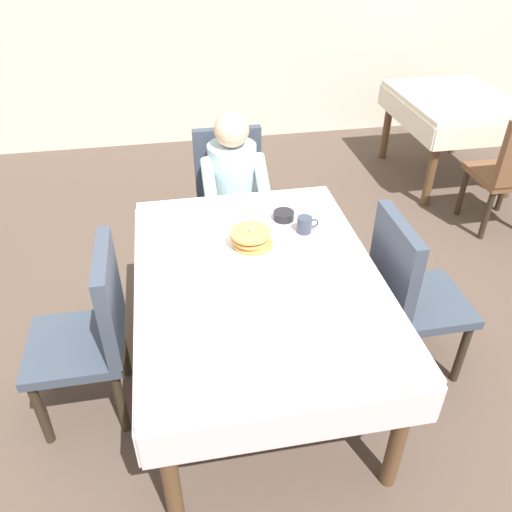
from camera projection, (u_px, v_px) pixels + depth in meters
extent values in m
plane|color=brown|center=(257.00, 381.00, 2.78)|extent=(14.00, 14.00, 0.00)
cube|color=silver|center=(258.00, 276.00, 2.36)|extent=(1.10, 1.50, 0.04)
cube|color=silver|center=(296.00, 429.00, 1.82)|extent=(1.10, 0.01, 0.18)
cube|color=silver|center=(234.00, 213.00, 3.03)|extent=(1.10, 0.01, 0.18)
cube|color=silver|center=(138.00, 308.00, 2.35)|extent=(0.01, 1.50, 0.18)
cube|color=silver|center=(369.00, 281.00, 2.51)|extent=(0.01, 1.50, 0.18)
cylinder|color=brown|center=(169.00, 470.00, 1.98)|extent=(0.07, 0.07, 0.70)
cylinder|color=brown|center=(399.00, 432.00, 2.11)|extent=(0.07, 0.07, 0.70)
cylinder|color=brown|center=(159.00, 266.00, 3.05)|extent=(0.07, 0.07, 0.70)
cylinder|color=brown|center=(312.00, 249.00, 3.18)|extent=(0.07, 0.07, 0.70)
cube|color=#384251|center=(233.00, 213.00, 3.40)|extent=(0.44, 0.44, 0.05)
cube|color=#384251|center=(228.00, 163.00, 3.40)|extent=(0.44, 0.06, 0.48)
cylinder|color=#2D2319|center=(265.00, 253.00, 3.41)|extent=(0.04, 0.04, 0.40)
cylinder|color=#2D2319|center=(211.00, 259.00, 3.36)|extent=(0.04, 0.04, 0.40)
cylinder|color=#2D2319|center=(255.00, 225.00, 3.70)|extent=(0.04, 0.04, 0.40)
cylinder|color=#2D2319|center=(205.00, 229.00, 3.64)|extent=(0.04, 0.04, 0.40)
cylinder|color=silver|center=(233.00, 179.00, 3.23)|extent=(0.30, 0.30, 0.46)
sphere|color=#D8AD8C|center=(232.00, 130.00, 3.02)|extent=(0.21, 0.21, 0.21)
cylinder|color=silver|center=(262.00, 177.00, 3.10)|extent=(0.08, 0.29, 0.23)
cylinder|color=silver|center=(209.00, 182.00, 3.06)|extent=(0.08, 0.29, 0.23)
cylinder|color=#383D51|center=(250.00, 253.00, 3.36)|extent=(0.10, 0.10, 0.45)
cylinder|color=#383D51|center=(226.00, 256.00, 3.34)|extent=(0.10, 0.10, 0.45)
cube|color=#384251|center=(75.00, 346.00, 2.41)|extent=(0.44, 0.44, 0.05)
cube|color=#384251|center=(110.00, 298.00, 2.28)|extent=(0.06, 0.44, 0.48)
cylinder|color=#2D2319|center=(41.00, 414.00, 2.37)|extent=(0.04, 0.04, 0.40)
cylinder|color=#2D2319|center=(52.00, 357.00, 2.66)|extent=(0.04, 0.04, 0.40)
cylinder|color=#2D2319|center=(121.00, 402.00, 2.42)|extent=(0.04, 0.04, 0.40)
cylinder|color=#2D2319|center=(123.00, 347.00, 2.71)|extent=(0.04, 0.04, 0.40)
cube|color=#384251|center=(422.00, 302.00, 2.66)|extent=(0.44, 0.44, 0.05)
cube|color=#384251|center=(394.00, 265.00, 2.48)|extent=(0.06, 0.44, 0.48)
cylinder|color=#2D2319|center=(430.00, 308.00, 2.97)|extent=(0.04, 0.04, 0.40)
cylinder|color=#2D2319|center=(462.00, 353.00, 2.68)|extent=(0.04, 0.04, 0.40)
cylinder|color=#2D2319|center=(371.00, 315.00, 2.91)|extent=(0.04, 0.04, 0.40)
cylinder|color=#2D2319|center=(396.00, 362.00, 2.62)|extent=(0.04, 0.04, 0.40)
cylinder|color=white|center=(252.00, 247.00, 2.51)|extent=(0.28, 0.28, 0.02)
cylinder|color=tan|center=(253.00, 243.00, 2.50)|extent=(0.20, 0.20, 0.02)
cylinder|color=tan|center=(252.00, 240.00, 2.49)|extent=(0.18, 0.18, 0.02)
cylinder|color=tan|center=(251.00, 238.00, 2.48)|extent=(0.19, 0.19, 0.01)
cylinder|color=tan|center=(251.00, 234.00, 2.47)|extent=(0.18, 0.18, 0.02)
cylinder|color=tan|center=(251.00, 233.00, 2.45)|extent=(0.20, 0.20, 0.01)
cube|color=#F4E072|center=(251.00, 230.00, 2.45)|extent=(0.03, 0.03, 0.01)
cylinder|color=#333D4C|center=(304.00, 225.00, 2.61)|extent=(0.08, 0.08, 0.08)
torus|color=#333D4C|center=(314.00, 223.00, 2.61)|extent=(0.05, 0.01, 0.05)
cylinder|color=black|center=(284.00, 216.00, 2.72)|extent=(0.11, 0.11, 0.04)
cube|color=silver|center=(213.00, 254.00, 2.47)|extent=(0.02, 0.18, 0.00)
cube|color=silver|center=(290.00, 246.00, 2.52)|extent=(0.04, 0.20, 0.00)
cube|color=silver|center=(269.00, 283.00, 2.28)|extent=(0.15, 0.02, 0.00)
cube|color=white|center=(192.00, 282.00, 2.29)|extent=(0.18, 0.13, 0.01)
cube|color=silver|center=(457.00, 99.00, 4.35)|extent=(0.90, 1.10, 0.04)
cube|color=silver|center=(489.00, 136.00, 3.97)|extent=(0.90, 0.01, 0.18)
cube|color=silver|center=(425.00, 91.00, 4.86)|extent=(0.90, 0.01, 0.18)
cube|color=silver|center=(404.00, 115.00, 4.35)|extent=(0.01, 1.10, 0.18)
cube|color=silver|center=(502.00, 108.00, 4.48)|extent=(0.01, 1.10, 0.18)
cylinder|color=brown|center=(432.00, 166.00, 4.13)|extent=(0.07, 0.07, 0.70)
cylinder|color=brown|center=(387.00, 123.00, 4.89)|extent=(0.07, 0.07, 0.70)
cylinder|color=brown|center=(459.00, 118.00, 4.99)|extent=(0.07, 0.07, 0.70)
cube|color=brown|center=(504.00, 175.00, 3.84)|extent=(0.44, 0.44, 0.05)
cylinder|color=#2D2319|center=(462.00, 192.00, 4.09)|extent=(0.04, 0.04, 0.40)
cylinder|color=#2D2319|center=(503.00, 188.00, 4.14)|extent=(0.04, 0.04, 0.40)
cylinder|color=#2D2319|center=(487.00, 215.00, 3.80)|extent=(0.04, 0.04, 0.40)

